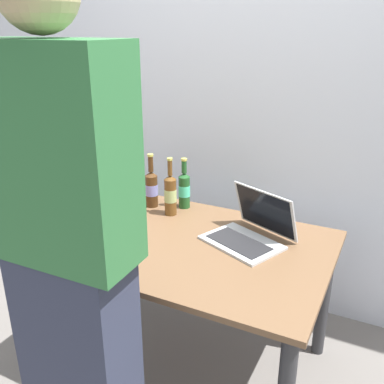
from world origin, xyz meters
TOP-DOWN VIEW (x-y plane):
  - ground_plane at (0.00, 0.00)m, footprint 8.00×8.00m
  - desk at (0.00, 0.00)m, footprint 1.31×0.88m
  - laptop at (0.26, 0.14)m, footprint 0.44×0.42m
  - beer_bottle_green at (-0.19, 0.35)m, footprint 0.06×0.06m
  - beer_bottle_dark at (-0.21, 0.24)m, footprint 0.06×0.06m
  - beer_bottle_amber at (-0.36, 0.29)m, footprint 0.07×0.07m
  - person_figure at (-0.06, -0.69)m, footprint 0.46×0.29m
  - coffee_mug at (-0.46, 0.16)m, footprint 0.11×0.07m
  - back_wall at (0.00, 0.80)m, footprint 6.00×0.10m

SIDE VIEW (x-z plane):
  - ground_plane at x=0.00m, z-range 0.00..0.00m
  - desk at x=0.00m, z-range 0.25..0.95m
  - coffee_mug at x=-0.46m, z-range 0.70..0.81m
  - laptop at x=0.26m, z-range 0.64..0.87m
  - beer_bottle_green at x=-0.19m, z-range 0.67..0.95m
  - beer_bottle_amber at x=-0.36m, z-range 0.66..0.96m
  - beer_bottle_dark at x=-0.21m, z-range 0.66..0.97m
  - person_figure at x=-0.06m, z-range 0.02..1.88m
  - back_wall at x=0.00m, z-range 0.00..2.60m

